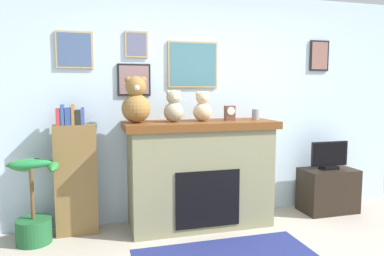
{
  "coord_description": "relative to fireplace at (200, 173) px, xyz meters",
  "views": [
    {
      "loc": [
        -1.3,
        -2.09,
        1.51
      ],
      "look_at": [
        -0.25,
        1.65,
        1.09
      ],
      "focal_mm": 33.89,
      "sensor_mm": 36.0,
      "label": 1
    }
  ],
  "objects": [
    {
      "name": "back_wall",
      "position": [
        0.16,
        0.35,
        0.72
      ],
      "size": [
        5.2,
        0.15,
        2.6
      ],
      "color": "silver",
      "rests_on": "ground_plane"
    },
    {
      "name": "fireplace",
      "position": [
        0.0,
        0.0,
        0.0
      ],
      "size": [
        1.65,
        0.64,
        1.16
      ],
      "color": "gray",
      "rests_on": "ground_plane"
    },
    {
      "name": "bookshelf",
      "position": [
        -1.3,
        0.09,
        0.03
      ],
      "size": [
        0.42,
        0.16,
        1.36
      ],
      "color": "brown",
      "rests_on": "ground_plane"
    },
    {
      "name": "potted_plant",
      "position": [
        -1.7,
        -0.04,
        -0.23
      ],
      "size": [
        0.51,
        0.56,
        0.87
      ],
      "color": "#1E592D",
      "rests_on": "ground_plane"
    },
    {
      "name": "tv_stand",
      "position": [
        1.65,
        -0.01,
        -0.32
      ],
      "size": [
        0.66,
        0.4,
        0.53
      ],
      "primitive_type": "cube",
      "color": "black",
      "rests_on": "ground_plane"
    },
    {
      "name": "television",
      "position": [
        1.65,
        -0.01,
        0.1
      ],
      "size": [
        0.49,
        0.14,
        0.34
      ],
      "color": "black",
      "rests_on": "tv_stand"
    },
    {
      "name": "candle_jar",
      "position": [
        0.65,
        -0.02,
        0.63
      ],
      "size": [
        0.08,
        0.08,
        0.12
      ],
      "primitive_type": "cylinder",
      "color": "gray",
      "rests_on": "fireplace"
    },
    {
      "name": "mantel_clock",
      "position": [
        0.34,
        -0.02,
        0.66
      ],
      "size": [
        0.11,
        0.08,
        0.16
      ],
      "color": "brown",
      "rests_on": "fireplace"
    },
    {
      "name": "teddy_bear_tan",
      "position": [
        -0.69,
        -0.02,
        0.79
      ],
      "size": [
        0.3,
        0.3,
        0.48
      ],
      "color": "olive",
      "rests_on": "fireplace"
    },
    {
      "name": "teddy_bear_cream",
      "position": [
        -0.3,
        -0.02,
        0.73
      ],
      "size": [
        0.21,
        0.21,
        0.34
      ],
      "color": "#A39E86",
      "rests_on": "fireplace"
    },
    {
      "name": "teddy_bear_brown",
      "position": [
        0.02,
        -0.02,
        0.72
      ],
      "size": [
        0.2,
        0.2,
        0.33
      ],
      "color": "#CAB08A",
      "rests_on": "fireplace"
    }
  ]
}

